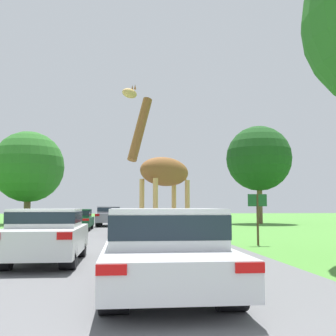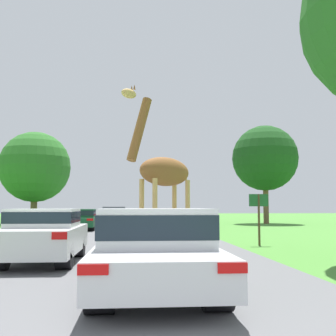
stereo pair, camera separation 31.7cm
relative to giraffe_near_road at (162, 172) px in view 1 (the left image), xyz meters
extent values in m
cube|color=#5B5B5E|center=(-1.13, 17.38, -2.53)|extent=(7.63, 120.00, 0.00)
cylinder|color=tan|center=(-0.27, -0.64, -1.39)|extent=(0.16, 0.16, 2.28)
cylinder|color=#2D2319|center=(-0.27, -0.64, -2.48)|extent=(0.20, 0.20, 0.09)
cylinder|color=tan|center=(-0.67, -0.16, -1.39)|extent=(0.16, 0.16, 2.28)
cylinder|color=#2D2319|center=(-0.67, -0.16, -2.48)|extent=(0.20, 0.20, 0.09)
cylinder|color=tan|center=(0.88, 0.33, -1.39)|extent=(0.16, 0.16, 2.28)
cylinder|color=#2D2319|center=(0.88, 0.33, -2.48)|extent=(0.20, 0.20, 0.09)
cylinder|color=tan|center=(0.48, 0.81, -1.39)|extent=(0.16, 0.16, 2.28)
cylinder|color=#2D2319|center=(0.48, 0.81, -2.48)|extent=(0.20, 0.20, 0.09)
ellipsoid|color=brown|center=(0.10, 0.09, 0.01)|extent=(2.12, 1.95, 0.96)
cylinder|color=brown|center=(-0.77, -0.64, 1.29)|extent=(0.91, 0.83, 2.12)
ellipsoid|color=tan|center=(-1.10, -0.93, 2.35)|extent=(0.58, 0.54, 0.30)
cylinder|color=tan|center=(0.89, 0.75, -0.62)|extent=(0.05, 0.05, 1.25)
cone|color=brown|center=(-0.93, -0.87, 2.58)|extent=(0.07, 0.07, 0.16)
cone|color=brown|center=(-1.02, -0.77, 2.58)|extent=(0.07, 0.07, 0.16)
cube|color=silver|center=(-0.59, -6.82, -2.02)|extent=(1.94, 4.15, 0.50)
cube|color=silver|center=(-0.59, -6.82, -1.47)|extent=(1.75, 1.87, 0.60)
cube|color=#19232D|center=(-0.59, -6.82, -1.44)|extent=(1.77, 1.89, 0.36)
cube|color=red|center=(-1.39, -8.90, -1.84)|extent=(0.35, 0.03, 0.12)
cube|color=red|center=(0.20, -8.90, -1.84)|extent=(0.35, 0.03, 0.12)
cylinder|color=black|center=(-1.37, -5.57, -2.22)|extent=(0.39, 0.62, 0.62)
cylinder|color=black|center=(0.18, -5.57, -2.22)|extent=(0.39, 0.62, 0.62)
cylinder|color=black|center=(-1.37, -8.06, -2.22)|extent=(0.39, 0.62, 0.62)
cylinder|color=black|center=(0.18, -8.06, -2.22)|extent=(0.39, 0.62, 0.62)
cube|color=black|center=(-0.62, 6.84, -1.97)|extent=(1.94, 4.02, 0.52)
cube|color=black|center=(-0.62, 6.84, -1.50)|extent=(1.75, 1.81, 0.41)
cube|color=#19232D|center=(-0.62, 6.84, -1.48)|extent=(1.77, 1.83, 0.25)
cube|color=red|center=(-1.41, 4.82, -1.78)|extent=(0.35, 0.03, 0.13)
cube|color=red|center=(0.18, 4.82, -1.78)|extent=(0.35, 0.03, 0.13)
cylinder|color=black|center=(-1.39, 8.05, -2.18)|extent=(0.39, 0.71, 0.71)
cylinder|color=black|center=(0.16, 8.05, -2.18)|extent=(0.39, 0.71, 0.71)
cylinder|color=black|center=(-1.39, 5.64, -2.18)|extent=(0.39, 0.71, 0.71)
cylinder|color=black|center=(0.16, 5.64, -2.18)|extent=(0.39, 0.71, 0.71)
cube|color=#561914|center=(1.26, 12.20, -1.96)|extent=(1.94, 4.19, 0.54)
cube|color=#561914|center=(1.26, 12.20, -1.49)|extent=(1.74, 1.88, 0.42)
cube|color=#19232D|center=(1.26, 12.20, -1.46)|extent=(1.76, 1.90, 0.25)
cube|color=red|center=(0.47, 10.10, -1.77)|extent=(0.35, 0.03, 0.13)
cube|color=red|center=(2.06, 10.10, -1.77)|extent=(0.35, 0.03, 0.13)
cylinder|color=black|center=(0.49, 13.46, -2.18)|extent=(0.39, 0.70, 0.70)
cylinder|color=black|center=(2.04, 13.46, -2.18)|extent=(0.39, 0.70, 0.70)
cylinder|color=black|center=(0.49, 10.95, -2.18)|extent=(0.39, 0.70, 0.70)
cylinder|color=black|center=(2.04, 10.95, -2.18)|extent=(0.39, 0.70, 0.70)
cube|color=silver|center=(-3.17, -2.91, -1.96)|extent=(1.74, 3.90, 0.63)
cube|color=silver|center=(-3.17, -2.91, -1.42)|extent=(1.57, 1.76, 0.45)
cube|color=#19232D|center=(-3.17, -2.91, -1.40)|extent=(1.59, 1.77, 0.27)
cube|color=red|center=(-2.45, -4.87, -1.74)|extent=(0.31, 0.03, 0.15)
cylinder|color=black|center=(-3.87, -1.74, -2.23)|extent=(0.35, 0.60, 0.60)
cylinder|color=black|center=(-2.47, -1.74, -2.23)|extent=(0.35, 0.60, 0.60)
cylinder|color=black|center=(-3.87, -4.08, -2.23)|extent=(0.35, 0.60, 0.60)
cylinder|color=black|center=(-2.47, -4.08, -2.23)|extent=(0.35, 0.60, 0.60)
cube|color=gray|center=(-2.28, 16.60, -1.93)|extent=(1.70, 4.24, 0.61)
cube|color=gray|center=(-2.28, 16.60, -1.39)|extent=(1.53, 1.91, 0.47)
cube|color=#19232D|center=(-2.28, 16.60, -1.37)|extent=(1.55, 1.93, 0.28)
cube|color=red|center=(-2.97, 14.47, -1.71)|extent=(0.31, 0.03, 0.15)
cube|color=red|center=(-1.58, 14.47, -1.71)|extent=(0.31, 0.03, 0.15)
cylinder|color=black|center=(-2.96, 17.87, -2.18)|extent=(0.34, 0.70, 0.70)
cylinder|color=black|center=(-1.60, 17.87, -2.18)|extent=(0.34, 0.70, 0.70)
cylinder|color=black|center=(-2.96, 15.33, -2.18)|extent=(0.34, 0.70, 0.70)
cylinder|color=black|center=(-1.60, 15.33, -2.18)|extent=(0.34, 0.70, 0.70)
cube|color=#144C28|center=(-4.09, 11.68, -2.04)|extent=(1.96, 4.10, 0.50)
cube|color=#144C28|center=(-4.09, 11.68, -1.55)|extent=(1.76, 1.85, 0.48)
cube|color=#19232D|center=(-4.09, 11.68, -1.52)|extent=(1.78, 1.86, 0.29)
cube|color=red|center=(-4.89, 9.62, -1.86)|extent=(0.35, 0.03, 0.12)
cube|color=red|center=(-3.29, 9.62, -1.86)|extent=(0.35, 0.03, 0.12)
cylinder|color=black|center=(-4.87, 12.91, -2.25)|extent=(0.39, 0.56, 0.56)
cylinder|color=black|center=(-3.31, 12.91, -2.25)|extent=(0.39, 0.56, 0.56)
cylinder|color=black|center=(-4.87, 10.45, -2.25)|extent=(0.39, 0.56, 0.56)
cylinder|color=black|center=(-3.31, 10.45, -2.25)|extent=(0.39, 0.56, 0.56)
cylinder|color=brown|center=(9.71, 19.39, -0.28)|extent=(0.43, 0.43, 4.49)
sphere|color=#194719|center=(9.71, 19.39, 2.76)|extent=(5.29, 5.29, 5.29)
cylinder|color=brown|center=(-8.85, 20.73, -0.68)|extent=(0.51, 0.51, 3.70)
sphere|color=#286623|center=(-8.85, 20.73, 2.02)|extent=(5.66, 5.66, 5.66)
cylinder|color=#4C3823|center=(3.57, 1.12, -1.61)|extent=(0.08, 0.08, 1.83)
cube|color=#1E562D|center=(3.57, 1.12, -0.92)|extent=(0.70, 0.04, 0.44)
camera|label=1|loc=(-1.26, -13.72, -1.13)|focal=45.00mm
camera|label=2|loc=(-0.95, -13.75, -1.13)|focal=45.00mm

